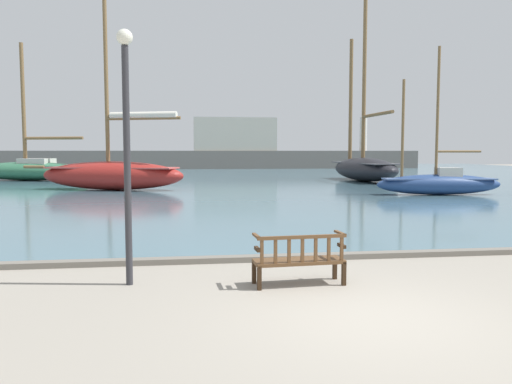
{
  "coord_description": "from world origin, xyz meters",
  "views": [
    {
      "loc": [
        -2.6,
        -6.68,
        2.36
      ],
      "look_at": [
        -0.34,
        10.0,
        1.0
      ],
      "focal_mm": 35.0,
      "sensor_mm": 36.0,
      "label": 1
    }
  ],
  "objects_px": {
    "sailboat_distant_harbor": "(29,169)",
    "lamp_post": "(127,133)",
    "park_bench": "(299,259)",
    "sailboat_centre_channel": "(112,172)",
    "sailboat_far_port": "(364,166)",
    "sailboat_outer_port": "(439,182)"
  },
  "relations": [
    {
      "from": "sailboat_centre_channel",
      "to": "sailboat_far_port",
      "type": "distance_m",
      "value": 19.48
    },
    {
      "from": "park_bench",
      "to": "sailboat_distant_harbor",
      "type": "distance_m",
      "value": 36.52
    },
    {
      "from": "lamp_post",
      "to": "sailboat_distant_harbor",
      "type": "bearing_deg",
      "value": 109.35
    },
    {
      "from": "sailboat_centre_channel",
      "to": "sailboat_outer_port",
      "type": "bearing_deg",
      "value": -18.37
    },
    {
      "from": "sailboat_outer_port",
      "to": "lamp_post",
      "type": "xyz_separation_m",
      "value": [
        -14.24,
        -15.93,
        1.94
      ]
    },
    {
      "from": "sailboat_far_port",
      "to": "park_bench",
      "type": "bearing_deg",
      "value": -111.93
    },
    {
      "from": "sailboat_far_port",
      "to": "sailboat_outer_port",
      "type": "distance_m",
      "value": 12.84
    },
    {
      "from": "sailboat_centre_channel",
      "to": "sailboat_distant_harbor",
      "type": "bearing_deg",
      "value": 125.94
    },
    {
      "from": "lamp_post",
      "to": "sailboat_outer_port",
      "type": "bearing_deg",
      "value": 48.2
    },
    {
      "from": "sailboat_centre_channel",
      "to": "lamp_post",
      "type": "height_order",
      "value": "sailboat_centre_channel"
    },
    {
      "from": "sailboat_centre_channel",
      "to": "sailboat_distant_harbor",
      "type": "xyz_separation_m",
      "value": [
        -8.14,
        11.23,
        -0.15
      ]
    },
    {
      "from": "park_bench",
      "to": "sailboat_far_port",
      "type": "height_order",
      "value": "sailboat_far_port"
    },
    {
      "from": "sailboat_centre_channel",
      "to": "lamp_post",
      "type": "bearing_deg",
      "value": -80.97
    },
    {
      "from": "sailboat_far_port",
      "to": "sailboat_distant_harbor",
      "type": "height_order",
      "value": "sailboat_far_port"
    },
    {
      "from": "sailboat_centre_channel",
      "to": "sailboat_far_port",
      "type": "bearing_deg",
      "value": 20.86
    },
    {
      "from": "sailboat_far_port",
      "to": "sailboat_centre_channel",
      "type": "bearing_deg",
      "value": -159.14
    },
    {
      "from": "sailboat_far_port",
      "to": "sailboat_outer_port",
      "type": "height_order",
      "value": "sailboat_far_port"
    },
    {
      "from": "park_bench",
      "to": "lamp_post",
      "type": "xyz_separation_m",
      "value": [
        -2.99,
        0.43,
        2.21
      ]
    },
    {
      "from": "park_bench",
      "to": "sailboat_far_port",
      "type": "xyz_separation_m",
      "value": [
        11.75,
        29.18,
        0.78
      ]
    },
    {
      "from": "park_bench",
      "to": "sailboat_far_port",
      "type": "distance_m",
      "value": 31.46
    },
    {
      "from": "lamp_post",
      "to": "park_bench",
      "type": "bearing_deg",
      "value": -8.18
    },
    {
      "from": "sailboat_distant_harbor",
      "to": "lamp_post",
      "type": "distance_m",
      "value": 35.06
    }
  ]
}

